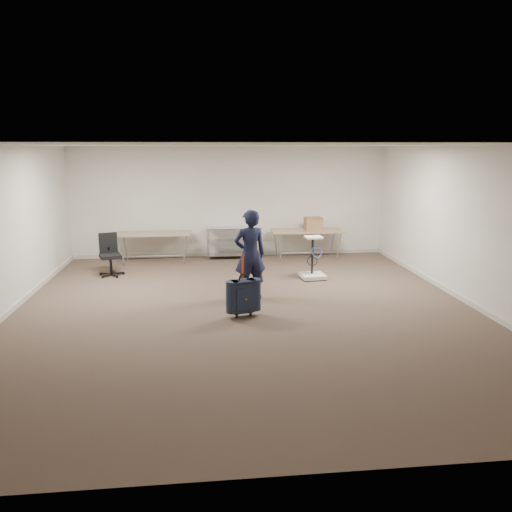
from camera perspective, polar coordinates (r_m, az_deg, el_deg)
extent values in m
plane|color=#443429|center=(8.71, -1.17, -6.19)|extent=(9.00, 9.00, 0.00)
plane|color=beige|center=(12.83, -2.98, 6.18)|extent=(8.00, 0.00, 8.00)
plane|color=beige|center=(4.04, 4.43, -7.45)|extent=(8.00, 0.00, 8.00)
plane|color=beige|center=(9.59, 23.39, 3.11)|extent=(0.00, 9.00, 9.00)
plane|color=white|center=(8.26, -1.25, 12.56)|extent=(8.00, 8.00, 0.00)
cube|color=beige|center=(13.03, -2.91, 0.26)|extent=(8.00, 0.02, 0.10)
cube|color=beige|center=(9.27, -26.72, -6.08)|extent=(0.02, 9.00, 0.10)
cube|color=beige|center=(9.86, 22.68, -4.64)|extent=(0.02, 9.00, 0.10)
cube|color=#937B5A|center=(12.41, -11.59, 2.54)|extent=(1.80, 0.75, 0.03)
cylinder|color=gray|center=(12.52, -11.48, 0.00)|extent=(1.50, 0.02, 0.02)
cylinder|color=gray|center=(12.28, -15.13, 0.52)|extent=(0.13, 0.04, 0.69)
cylinder|color=gray|center=(12.13, -8.12, 0.69)|extent=(0.13, 0.04, 0.69)
cylinder|color=gray|center=(12.86, -14.73, 1.07)|extent=(0.13, 0.04, 0.69)
cylinder|color=gray|center=(12.72, -8.04, 1.23)|extent=(0.13, 0.04, 0.69)
cube|color=#937B5A|center=(12.63, 5.85, 2.89)|extent=(1.80, 0.75, 0.03)
cylinder|color=gray|center=(12.73, 5.80, 0.39)|extent=(1.50, 0.02, 0.02)
cylinder|color=gray|center=(12.27, 2.68, 0.93)|extent=(0.13, 0.04, 0.69)
cylinder|color=gray|center=(12.58, 9.44, 1.07)|extent=(0.13, 0.04, 0.69)
cylinder|color=gray|center=(12.85, 2.27, 1.46)|extent=(0.13, 0.04, 0.69)
cylinder|color=gray|center=(13.15, 8.75, 1.57)|extent=(0.13, 0.04, 0.69)
cylinder|color=silver|center=(12.44, -5.55, 1.29)|extent=(0.02, 0.02, 0.80)
cylinder|color=silver|center=(12.50, -0.04, 1.41)|extent=(0.02, 0.02, 0.80)
cylinder|color=silver|center=(12.88, -5.58, 1.67)|extent=(0.02, 0.02, 0.80)
cylinder|color=silver|center=(12.94, -0.25, 1.78)|extent=(0.02, 0.02, 0.80)
cube|color=silver|center=(12.74, -2.83, 0.21)|extent=(1.20, 0.45, 0.02)
cube|color=silver|center=(12.67, -2.85, 1.76)|extent=(1.20, 0.45, 0.02)
cube|color=silver|center=(12.61, -2.87, 3.24)|extent=(1.20, 0.45, 0.01)
imported|color=black|center=(9.19, -0.69, 0.18)|extent=(0.68, 0.52, 1.67)
cube|color=black|center=(8.27, -1.44, -4.55)|extent=(0.43, 0.32, 0.53)
cube|color=black|center=(8.37, -1.48, -6.35)|extent=(0.38, 0.25, 0.03)
cylinder|color=black|center=(8.33, -2.22, -6.82)|extent=(0.04, 0.08, 0.07)
cylinder|color=black|center=(8.41, -0.65, -6.62)|extent=(0.04, 0.08, 0.07)
torus|color=black|center=(8.19, -1.45, -2.58)|extent=(0.17, 0.07, 0.17)
cube|color=#E43D0C|center=(8.16, -1.51, -1.23)|extent=(0.04, 0.02, 0.41)
cylinder|color=black|center=(11.44, -16.19, -1.96)|extent=(0.56, 0.56, 0.08)
cylinder|color=black|center=(11.39, -16.25, -1.02)|extent=(0.06, 0.06, 0.38)
cube|color=black|center=(11.35, -16.31, -0.01)|extent=(0.55, 0.55, 0.08)
cube|color=black|center=(11.50, -16.54, 1.47)|extent=(0.39, 0.18, 0.45)
cube|color=silver|center=(10.81, 6.48, -2.26)|extent=(0.54, 0.54, 0.08)
cylinder|color=black|center=(10.59, 5.65, -2.78)|extent=(0.06, 0.06, 0.04)
cylinder|color=black|center=(10.75, 6.48, 0.08)|extent=(0.05, 0.05, 0.80)
cube|color=silver|center=(10.63, 6.59, 2.14)|extent=(0.37, 0.33, 0.04)
torus|color=blue|center=(10.62, 6.91, 0.47)|extent=(0.26, 0.12, 0.25)
cube|color=#926A44|center=(12.67, 6.54, 3.71)|extent=(0.44, 0.34, 0.32)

